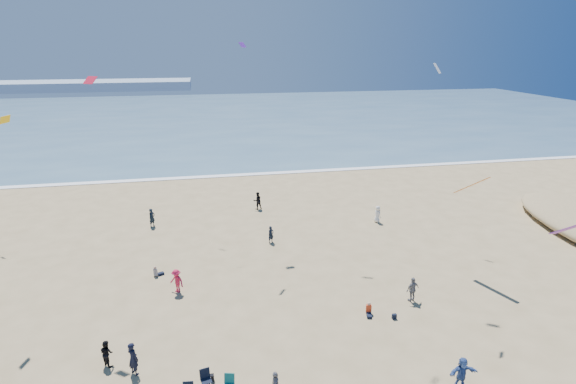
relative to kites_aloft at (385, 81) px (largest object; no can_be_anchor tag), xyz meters
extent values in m
cube|color=#476B84|center=(-8.67, 82.30, -14.64)|extent=(220.00, 100.00, 0.06)
cube|color=white|center=(-8.67, 32.30, -14.63)|extent=(220.00, 1.20, 0.08)
cube|color=#7A8EA8|center=(-68.67, 157.30, -13.07)|extent=(110.00, 20.00, 3.20)
imported|color=#38569A|center=(1.62, -8.56, -13.83)|extent=(1.57, 0.53, 1.68)
imported|color=gray|center=(2.75, -0.62, -13.78)|extent=(1.12, 0.73, 1.78)
imported|color=white|center=(5.78, 13.26, -13.84)|extent=(0.69, 0.91, 1.67)
imported|color=#C41C3F|center=(-13.03, 3.65, -13.80)|extent=(1.27, 1.22, 1.74)
imported|color=black|center=(-16.47, -3.41, -13.91)|extent=(0.93, 0.93, 1.52)
imported|color=black|center=(-15.82, 16.32, -13.77)|extent=(0.76, 0.78, 1.81)
imported|color=black|center=(-14.95, -4.40, -13.71)|extent=(0.82, 0.82, 1.92)
imported|color=black|center=(-5.22, 10.56, -13.91)|extent=(0.67, 0.59, 1.53)
imported|color=black|center=(-5.30, 19.18, -13.74)|extent=(1.06, 0.91, 1.87)
cube|color=black|center=(-10.96, -5.76, -14.48)|extent=(0.30, 0.22, 0.38)
cube|color=black|center=(0.71, -2.37, -14.50)|extent=(0.28, 0.18, 0.34)
cube|color=white|center=(3.91, 1.20, 0.61)|extent=(0.70, 0.72, 0.62)
cube|color=yellow|center=(-22.10, 4.10, -2.22)|extent=(0.40, 0.86, 0.45)
cube|color=red|center=(-16.89, 3.40, 0.03)|extent=(0.89, 0.83, 0.41)
cube|color=#6220A8|center=(-7.19, 10.89, 1.95)|extent=(0.68, 0.83, 0.39)
cube|color=orange|center=(8.57, 2.97, -7.84)|extent=(0.35, 2.64, 1.87)
camera|label=1|loc=(-10.68, -25.29, 2.12)|focal=28.00mm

